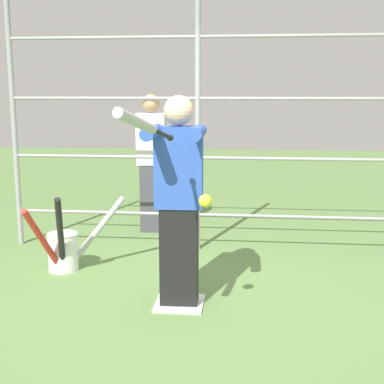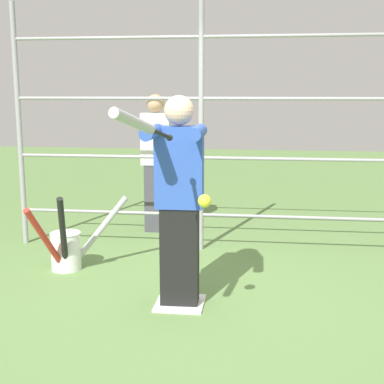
% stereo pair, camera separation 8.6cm
% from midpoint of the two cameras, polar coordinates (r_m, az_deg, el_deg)
% --- Properties ---
extents(ground_plane, '(24.00, 24.00, 0.00)m').
position_cam_midpoint_polar(ground_plane, '(4.59, -0.74, -11.88)').
color(ground_plane, '#608447').
extents(home_plate, '(0.40, 0.40, 0.02)m').
position_cam_midpoint_polar(home_plate, '(4.58, -0.74, -11.76)').
color(home_plate, white).
rests_on(home_plate, ground).
extents(fence_backstop, '(4.21, 0.06, 2.72)m').
position_cam_midpoint_polar(fence_backstop, '(5.84, 1.40, 6.80)').
color(fence_backstop, '#939399').
rests_on(fence_backstop, ground).
extents(batter, '(0.44, 0.59, 1.73)m').
position_cam_midpoint_polar(batter, '(4.30, -0.80, -0.37)').
color(batter, black).
rests_on(batter, ground).
extents(baseball_bat_swinging, '(0.22, 0.89, 0.27)m').
position_cam_midpoint_polar(baseball_bat_swinging, '(3.29, -4.97, 7.26)').
color(baseball_bat_swinging, black).
extents(softball_in_flight, '(0.10, 0.10, 0.10)m').
position_cam_midpoint_polar(softball_in_flight, '(3.82, 1.99, -0.96)').
color(softball_in_flight, yellow).
extents(bat_bucket, '(0.78, 0.81, 0.82)m').
position_cam_midpoint_polar(bat_bucket, '(5.46, -12.77, -5.78)').
color(bat_bucket, white).
rests_on(bat_bucket, ground).
extents(bystander_behind_fence, '(0.36, 0.22, 1.72)m').
position_cam_midpoint_polar(bystander_behind_fence, '(6.69, -3.48, 3.29)').
color(bystander_behind_fence, '#3F3F47').
rests_on(bystander_behind_fence, ground).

